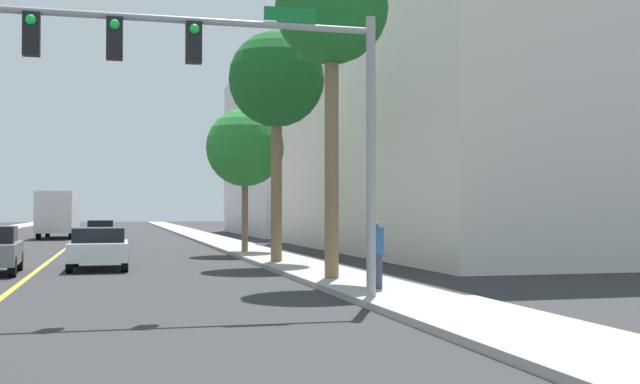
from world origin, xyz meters
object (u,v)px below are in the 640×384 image
object	(u,v)px
traffic_signal_mast	(230,78)
pedestrian	(375,253)
palm_far	(245,148)
palm_mid	(276,81)
car_blue	(101,231)
delivery_truck	(58,214)
palm_near	(332,12)
car_white	(99,247)

from	to	relation	value
traffic_signal_mast	pedestrian	size ratio (longest dim) A/B	5.43
traffic_signal_mast	pedestrian	world-z (taller)	traffic_signal_mast
traffic_signal_mast	palm_far	bearing A→B (deg)	80.02
palm_mid	pedestrian	distance (m)	11.75
palm_far	pedestrian	xyz separation A→B (m)	(0.27, -17.56, -3.79)
car_blue	delivery_truck	distance (m)	8.15
palm_far	pedestrian	bearing A→B (deg)	-89.10
delivery_truck	palm_near	bearing A→B (deg)	-74.74
palm_mid	car_blue	world-z (taller)	palm_mid
car_white	traffic_signal_mast	bearing A→B (deg)	-76.02
palm_mid	car_blue	bearing A→B (deg)	105.43
palm_mid	palm_far	distance (m)	7.49
car_white	car_blue	bearing A→B (deg)	91.31
car_white	pedestrian	world-z (taller)	pedestrian
pedestrian	delivery_truck	bearing A→B (deg)	97.87
palm_mid	pedestrian	world-z (taller)	palm_mid
palm_near	palm_far	bearing A→B (deg)	90.20
palm_near	delivery_truck	xyz separation A→B (m)	(-9.57, 38.12, -5.64)
delivery_truck	car_blue	bearing A→B (deg)	-66.66
palm_near	palm_mid	xyz separation A→B (m)	(-0.07, 7.25, -0.75)
car_blue	pedestrian	xyz separation A→B (m)	(6.74, -33.68, 0.26)
car_white	pedestrian	xyz separation A→B (m)	(6.40, -10.02, 0.24)
palm_near	car_blue	world-z (taller)	palm_near
palm_mid	pedestrian	bearing A→B (deg)	-88.37
car_white	pedestrian	size ratio (longest dim) A/B	2.50
palm_mid	palm_near	bearing A→B (deg)	-89.45
palm_near	delivery_truck	bearing A→B (deg)	104.10
palm_near	car_white	size ratio (longest dim) A/B	2.15
palm_mid	car_white	world-z (taller)	palm_mid
traffic_signal_mast	palm_near	xyz separation A→B (m)	(3.41, 4.57, 2.69)
palm_mid	delivery_truck	distance (m)	32.66
traffic_signal_mast	car_white	distance (m)	12.51
delivery_truck	pedestrian	size ratio (longest dim) A/B	5.30
traffic_signal_mast	palm_near	bearing A→B (deg)	53.30
traffic_signal_mast	palm_far	size ratio (longest dim) A/B	1.40
car_blue	delivery_truck	size ratio (longest dim) A/B	0.45
palm_mid	car_blue	xyz separation A→B (m)	(-6.45, 23.38, -5.91)
palm_mid	palm_far	world-z (taller)	palm_mid
delivery_truck	palm_far	bearing A→B (deg)	-66.87
palm_far	pedestrian	world-z (taller)	palm_far
palm_mid	delivery_truck	size ratio (longest dim) A/B	0.95
traffic_signal_mast	car_white	bearing A→B (deg)	103.50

